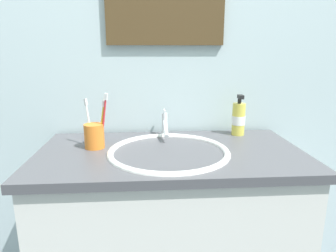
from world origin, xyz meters
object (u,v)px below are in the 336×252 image
object	(u,v)px
toothbrush_cup	(94,136)
soap_dispenser	(238,119)
faucet	(165,125)
toothbrush_yellow	(102,120)
toothbrush_purple	(102,119)
toothbrush_white	(88,119)
toothbrush_red	(104,117)

from	to	relation	value
toothbrush_cup	soap_dispenser	size ratio (longest dim) A/B	0.52
faucet	toothbrush_yellow	xyz separation A→B (m)	(-0.24, -0.13, 0.05)
faucet	toothbrush_purple	distance (m)	0.27
toothbrush_cup	toothbrush_white	size ratio (longest dim) A/B	0.52
toothbrush_cup	toothbrush_yellow	size ratio (longest dim) A/B	0.52
faucet	toothbrush_purple	world-z (taller)	toothbrush_purple
toothbrush_white	toothbrush_yellow	xyz separation A→B (m)	(0.05, -0.03, -0.00)
faucet	toothbrush_white	xyz separation A→B (m)	(-0.30, -0.10, 0.06)
toothbrush_cup	toothbrush_purple	world-z (taller)	toothbrush_purple
toothbrush_white	soap_dispenser	world-z (taller)	toothbrush_white
soap_dispenser	faucet	bearing A→B (deg)	-178.26
soap_dispenser	toothbrush_red	bearing A→B (deg)	-165.16
soap_dispenser	toothbrush_white	bearing A→B (deg)	-169.85
faucet	toothbrush_purple	size ratio (longest dim) A/B	0.96
toothbrush_red	soap_dispenser	bearing A→B (deg)	14.84
faucet	toothbrush_cup	xyz separation A→B (m)	(-0.27, -0.13, -0.00)
toothbrush_cup	soap_dispenser	xyz separation A→B (m)	(0.59, 0.14, 0.03)
toothbrush_white	toothbrush_yellow	size ratio (longest dim) A/B	1.01
toothbrush_yellow	toothbrush_white	bearing A→B (deg)	153.03
faucet	toothbrush_purple	bearing A→B (deg)	-157.43
toothbrush_cup	soap_dispenser	world-z (taller)	soap_dispenser
toothbrush_cup	faucet	bearing A→B (deg)	25.82
toothbrush_purple	toothbrush_cup	bearing A→B (deg)	-132.74
toothbrush_cup	toothbrush_red	size ratio (longest dim) A/B	0.45
toothbrush_red	toothbrush_yellow	world-z (taller)	toothbrush_red
toothbrush_red	soap_dispenser	world-z (taller)	toothbrush_red
toothbrush_white	toothbrush_purple	world-z (taller)	toothbrush_white
toothbrush_red	toothbrush_white	bearing A→B (deg)	150.52
toothbrush_purple	toothbrush_red	bearing A→B (deg)	-70.74
toothbrush_cup	toothbrush_purple	distance (m)	0.07
soap_dispenser	toothbrush_purple	bearing A→B (deg)	-168.79
faucet	toothbrush_white	size ratio (longest dim) A/B	0.94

